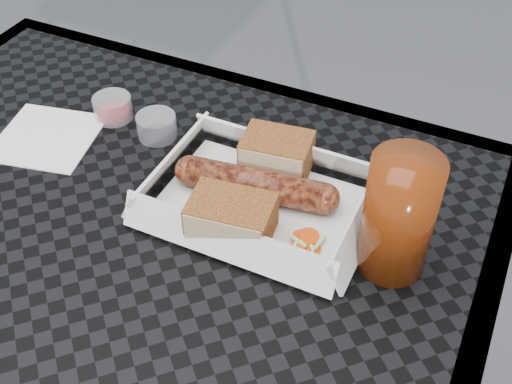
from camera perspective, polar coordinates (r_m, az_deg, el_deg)
patio_table at (r=0.74m, az=-14.60°, el=-10.47°), size 0.80×0.80×0.74m
food_tray at (r=0.72m, az=0.34°, el=-1.13°), size 0.22×0.15×0.00m
bratwurst at (r=0.72m, az=-0.03°, el=0.68°), size 0.19×0.06×0.04m
bread_near at (r=0.75m, az=1.85°, el=3.30°), size 0.09×0.07×0.05m
bread_far at (r=0.67m, az=-2.20°, el=-2.31°), size 0.09×0.07×0.04m
veg_garnish at (r=0.68m, az=4.59°, el=-4.75°), size 0.03×0.03×0.00m
napkin at (r=0.86m, az=-18.09°, el=4.65°), size 0.14×0.14×0.00m
condiment_cup_sauce at (r=0.86m, az=-12.61°, el=7.33°), size 0.05×0.05×0.03m
condiment_cup_empty at (r=0.82m, az=-8.82°, el=5.81°), size 0.05×0.05×0.03m
drink_glass at (r=0.63m, az=12.56°, el=-2.09°), size 0.07×0.07×0.14m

